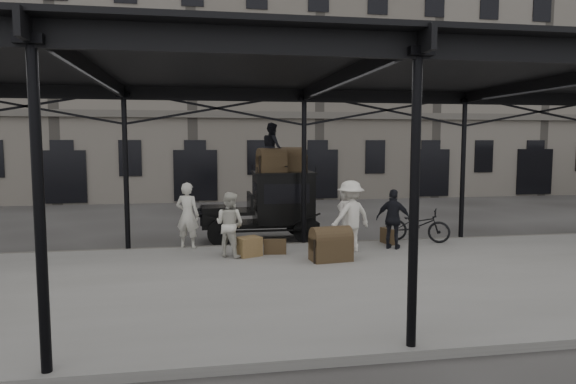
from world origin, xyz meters
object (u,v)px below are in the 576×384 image
object	(u,v)px
porter_left	(188,215)
porter_official	(394,219)
steamer_trunk_platform	(331,246)
steamer_trunk_roof_near	(271,162)
bicycle	(417,225)
taxi	(273,203)

from	to	relation	value
porter_left	porter_official	size ratio (longest dim) A/B	1.11
steamer_trunk_platform	porter_official	bearing A→B (deg)	19.96
porter_official	steamer_trunk_roof_near	size ratio (longest dim) A/B	1.96
porter_left	bicycle	distance (m)	6.74
taxi	steamer_trunk_roof_near	size ratio (longest dim) A/B	4.30
porter_left	steamer_trunk_roof_near	xyz separation A→B (m)	(2.54, 1.23, 1.42)
taxi	porter_official	size ratio (longest dim) A/B	2.20
porter_left	steamer_trunk_platform	size ratio (longest dim) A/B	1.87
taxi	steamer_trunk_platform	world-z (taller)	taxi
steamer_trunk_roof_near	steamer_trunk_platform	xyz separation A→B (m)	(1.02, -3.40, -1.98)
bicycle	porter_official	bearing A→B (deg)	157.56
bicycle	steamer_trunk_platform	world-z (taller)	bicycle
steamer_trunk_roof_near	porter_official	bearing A→B (deg)	-50.26
steamer_trunk_roof_near	bicycle	bearing A→B (deg)	-32.74
taxi	steamer_trunk_platform	distance (m)	3.83
taxi	porter_official	bearing A→B (deg)	-40.24
porter_left	porter_official	world-z (taller)	porter_left
porter_official	bicycle	bearing A→B (deg)	-106.48
taxi	porter_left	distance (m)	3.01
porter_left	bicycle	world-z (taller)	porter_left
bicycle	steamer_trunk_platform	xyz separation A→B (m)	(-3.16, -1.95, -0.14)
bicycle	steamer_trunk_platform	distance (m)	3.72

